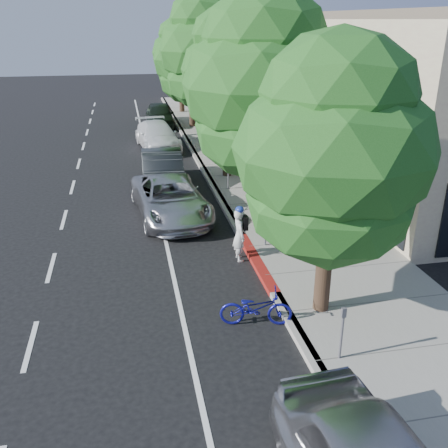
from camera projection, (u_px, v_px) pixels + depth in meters
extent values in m
plane|color=black|center=(265.00, 279.00, 14.48)|extent=(120.00, 120.00, 0.00)
cube|color=gray|center=(267.00, 188.00, 22.12)|extent=(4.60, 56.00, 0.15)
cube|color=#9E998E|center=(216.00, 191.00, 21.71)|extent=(0.30, 56.00, 0.15)
cube|color=maroon|center=(257.00, 262.00, 15.36)|extent=(0.32, 4.00, 0.15)
cube|color=beige|center=(338.00, 80.00, 31.20)|extent=(10.00, 36.00, 7.00)
cylinder|color=black|center=(324.00, 271.00, 12.37)|extent=(0.40, 0.40, 2.42)
ellipsoid|color=#1A4F17|center=(330.00, 199.00, 11.64)|extent=(3.95, 3.95, 3.16)
ellipsoid|color=#1A4F17|center=(334.00, 150.00, 11.20)|extent=(4.65, 4.65, 3.72)
ellipsoid|color=#1A4F17|center=(339.00, 93.00, 10.72)|extent=(3.49, 3.49, 2.79)
cylinder|color=black|center=(261.00, 189.00, 17.73)|extent=(0.40, 0.40, 2.83)
ellipsoid|color=#1A4F17|center=(262.00, 126.00, 16.88)|extent=(4.65, 4.65, 3.72)
ellipsoid|color=#1A4F17|center=(264.00, 84.00, 16.36)|extent=(5.47, 5.47, 4.38)
ellipsoid|color=#1A4F17|center=(265.00, 37.00, 15.81)|extent=(4.10, 4.10, 3.28)
cylinder|color=black|center=(227.00, 149.00, 23.18)|extent=(0.40, 0.40, 2.80)
ellipsoid|color=#1A4F17|center=(227.00, 101.00, 22.34)|extent=(3.52, 3.52, 2.82)
ellipsoid|color=#1A4F17|center=(227.00, 69.00, 21.82)|extent=(4.14, 4.14, 3.31)
ellipsoid|color=#1A4F17|center=(227.00, 34.00, 21.28)|extent=(3.11, 3.11, 2.48)
cylinder|color=black|center=(206.00, 122.00, 28.57)|extent=(0.40, 0.40, 3.08)
ellipsoid|color=#1A4F17|center=(205.00, 78.00, 27.65)|extent=(4.36, 4.36, 3.48)
ellipsoid|color=#1A4F17|center=(205.00, 50.00, 27.08)|extent=(5.12, 5.12, 4.10)
ellipsoid|color=#1A4F17|center=(205.00, 18.00, 26.48)|extent=(3.84, 3.84, 3.07)
cylinder|color=black|center=(192.00, 109.00, 34.11)|extent=(0.40, 0.40, 2.59)
ellipsoid|color=#1A4F17|center=(191.00, 78.00, 33.33)|extent=(4.33, 4.33, 3.46)
ellipsoid|color=#1A4F17|center=(191.00, 59.00, 32.85)|extent=(5.09, 5.09, 4.07)
ellipsoid|color=#1A4F17|center=(190.00, 37.00, 32.34)|extent=(3.82, 3.82, 3.05)
cylinder|color=black|center=(182.00, 97.00, 39.54)|extent=(0.40, 0.40, 2.61)
ellipsoid|color=#1A4F17|center=(181.00, 70.00, 38.77)|extent=(3.77, 3.77, 3.01)
ellipsoid|color=#1A4F17|center=(180.00, 53.00, 38.28)|extent=(4.43, 4.43, 3.55)
ellipsoid|color=#1A4F17|center=(180.00, 34.00, 37.77)|extent=(3.32, 3.32, 2.66)
imported|color=silver|center=(239.00, 235.00, 15.37)|extent=(0.43, 0.62, 1.66)
imported|color=#14148D|center=(256.00, 308.00, 12.18)|extent=(1.87, 0.96, 0.93)
imported|color=#BBBBC0|center=(170.00, 199.00, 18.79)|extent=(2.97, 5.52, 1.47)
imported|color=black|center=(163.00, 171.00, 21.94)|extent=(1.84, 5.02, 1.64)
imported|color=white|center=(157.00, 136.00, 28.88)|extent=(2.63, 5.32, 1.49)
imported|color=black|center=(160.00, 115.00, 34.87)|extent=(2.03, 4.77, 1.61)
imported|color=black|center=(290.00, 177.00, 20.39)|extent=(0.90, 0.73, 1.75)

